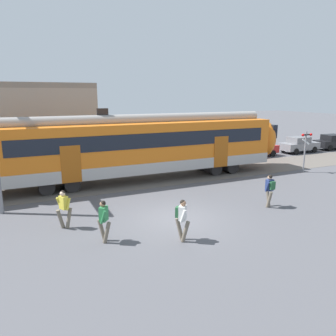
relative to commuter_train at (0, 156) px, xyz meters
The scene contains 10 objects.
ground_plane 10.50m from the commuter_train, 45.28° to the right, with size 160.00×160.00×0.00m, color #515156.
commuter_train is the anchor object (origin of this frame).
pedestrian_yellow 6.92m from the commuter_train, 68.30° to the right, with size 0.71×0.51×1.67m.
pedestrian_green 9.20m from the commuter_train, 65.96° to the right, with size 0.48×0.67×1.67m.
pedestrian_white 11.52m from the commuter_train, 55.67° to the right, with size 0.51×0.67×1.67m.
pedestrian_navy 14.54m from the commuter_train, 32.54° to the right, with size 0.53×0.64×1.67m.
parked_car_red 21.09m from the commuter_train, ahead, with size 4.09×1.94×1.54m.
parked_car_grey 26.16m from the commuter_train, ahead, with size 4.05×1.86×1.54m.
parked_car_black 30.79m from the commuter_train, ahead, with size 4.06×1.88×1.54m.
crossing_signal 19.94m from the commuter_train, ahead, with size 0.96×0.21×3.00m.
Camera 1 is at (-6.13, -12.66, 5.53)m, focal length 35.00 mm.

